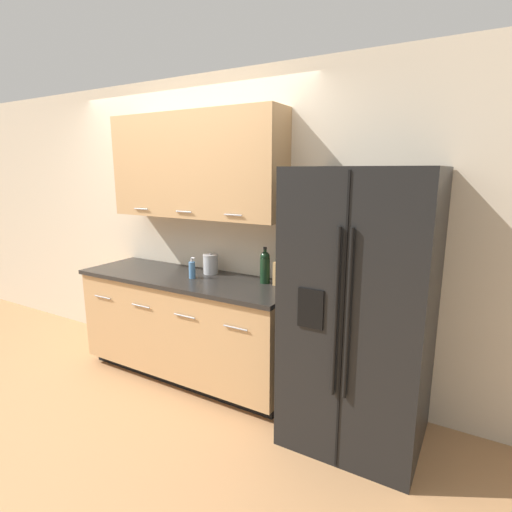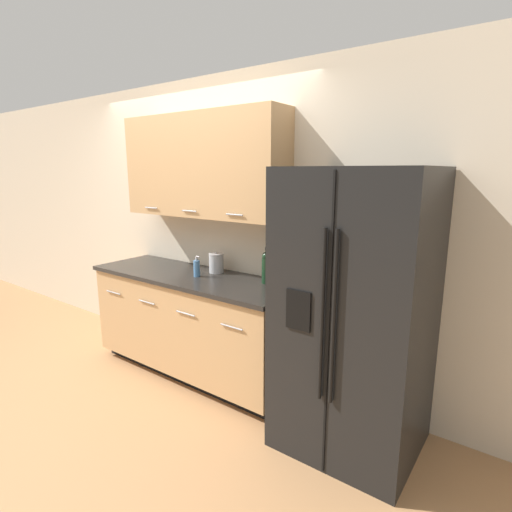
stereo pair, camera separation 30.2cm
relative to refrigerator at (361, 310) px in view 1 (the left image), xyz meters
The scene contains 8 objects.
ground_plane 2.14m from the refrigerator, 153.95° to the right, with size 14.00×14.00×0.00m, color #B27F51.
wall_back 1.80m from the refrigerator, 167.56° to the left, with size 10.00×0.39×2.60m.
counter_unit 1.59m from the refrigerator, behind, with size 1.97×0.64×0.92m.
refrigerator is the anchor object (origin of this frame).
knife_block 0.74m from the refrigerator, 161.18° to the left, with size 0.11×0.10×0.28m.
wine_bottle 0.88m from the refrigerator, 164.81° to the left, with size 0.08×0.08×0.29m.
soap_dispenser 1.44m from the refrigerator, behind, with size 0.06×0.05×0.18m.
steel_canister 1.42m from the refrigerator, 169.94° to the left, with size 0.13×0.13×0.19m.
Camera 1 is at (2.39, -1.63, 1.80)m, focal length 28.00 mm.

